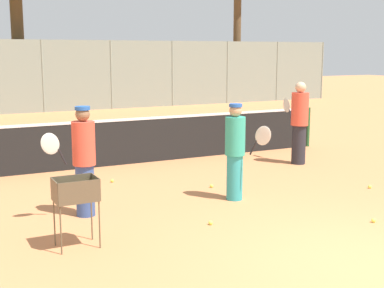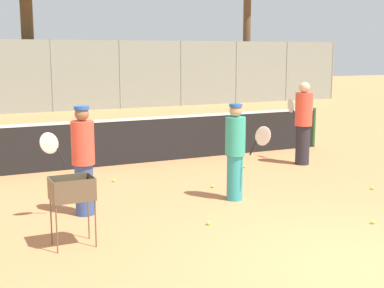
% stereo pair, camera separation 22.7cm
% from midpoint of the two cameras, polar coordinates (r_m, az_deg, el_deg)
% --- Properties ---
extents(ground_plane, '(80.00, 80.00, 0.00)m').
position_cam_midpoint_polar(ground_plane, '(6.91, 19.23, -12.56)').
color(ground_plane, '#D37F4C').
extents(tennis_net, '(9.47, 0.10, 1.07)m').
position_cam_midpoint_polar(tennis_net, '(12.54, -3.68, 0.59)').
color(tennis_net, '#26592D').
rests_on(tennis_net, ground_plane).
extents(back_fence, '(30.38, 0.08, 3.07)m').
position_cam_midpoint_polar(back_fence, '(23.70, -14.44, 7.03)').
color(back_fence, gray).
rests_on(back_fence, ground_plane).
extents(player_white_outfit, '(0.91, 0.36, 1.74)m').
position_cam_midpoint_polar(player_white_outfit, '(8.53, -10.83, -1.61)').
color(player_white_outfit, '#334C8C').
rests_on(player_white_outfit, ground_plane).
extents(player_red_cap, '(0.39, 0.96, 1.89)m').
position_cam_midpoint_polar(player_red_cap, '(12.48, 12.29, 2.26)').
color(player_red_cap, '#26262D').
rests_on(player_red_cap, ground_plane).
extents(player_yellow_shirt, '(0.54, 0.82, 1.69)m').
position_cam_midpoint_polar(player_yellow_shirt, '(9.28, 5.38, -0.71)').
color(player_yellow_shirt, teal).
rests_on(player_yellow_shirt, ground_plane).
extents(ball_cart, '(0.56, 0.41, 0.94)m').
position_cam_midpoint_polar(ball_cart, '(7.23, -11.76, -5.30)').
color(ball_cart, brown).
rests_on(ball_cart, ground_plane).
extents(tennis_ball_0, '(0.07, 0.07, 0.07)m').
position_cam_midpoint_polar(tennis_ball_0, '(8.11, 2.57, -8.41)').
color(tennis_ball_0, '#D1E54C').
rests_on(tennis_ball_0, ground_plane).
extents(tennis_ball_1, '(0.07, 0.07, 0.07)m').
position_cam_midpoint_polar(tennis_ball_1, '(10.71, 19.26, -4.43)').
color(tennis_ball_1, '#D1E54C').
rests_on(tennis_ball_1, ground_plane).
extents(tennis_ball_2, '(0.07, 0.07, 0.07)m').
position_cam_midpoint_polar(tennis_ball_2, '(8.63, 19.46, -7.84)').
color(tennis_ball_2, '#D1E54C').
rests_on(tennis_ball_2, ground_plane).
extents(tennis_ball_3, '(0.07, 0.07, 0.07)m').
position_cam_midpoint_polar(tennis_ball_3, '(10.25, 2.85, -4.50)').
color(tennis_ball_3, '#D1E54C').
rests_on(tennis_ball_3, ground_plane).
extents(tennis_ball_4, '(0.07, 0.07, 0.07)m').
position_cam_midpoint_polar(tennis_ball_4, '(10.79, -7.72, -3.85)').
color(tennis_ball_4, '#D1E54C').
rests_on(tennis_ball_4, ground_plane).
extents(tennis_ball_5, '(0.07, 0.07, 0.07)m').
position_cam_midpoint_polar(tennis_ball_5, '(12.02, 6.18, -2.40)').
color(tennis_ball_5, '#D1E54C').
rests_on(tennis_ball_5, ground_plane).
extents(parked_car, '(4.20, 1.70, 1.60)m').
position_cam_midpoint_polar(parked_car, '(25.68, -16.50, 5.18)').
color(parked_car, '#B2B7BC').
rests_on(parked_car, ground_plane).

